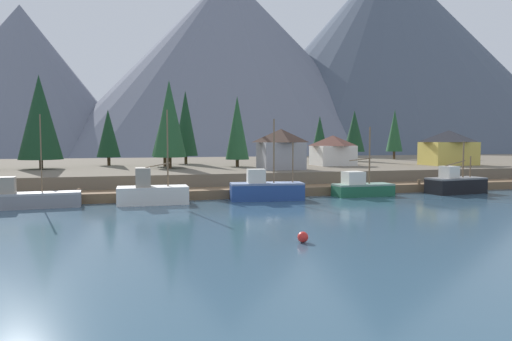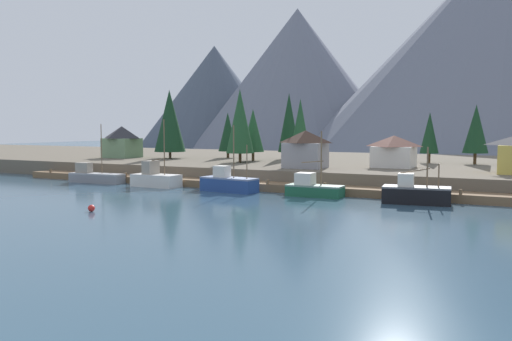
{
  "view_description": "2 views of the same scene",
  "coord_description": "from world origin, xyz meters",
  "px_view_note": "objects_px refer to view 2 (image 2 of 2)",
  "views": [
    {
      "loc": [
        -15.61,
        -50.44,
        6.52
      ],
      "look_at": [
        -0.53,
        2.7,
        2.93
      ],
      "focal_mm": 32.91,
      "sensor_mm": 36.0,
      "label": 1
    },
    {
      "loc": [
        34.8,
        -63.47,
        8.62
      ],
      "look_at": [
        1.02,
        2.68,
        2.53
      ],
      "focal_mm": 37.82,
      "sensor_mm": 36.0,
      "label": 2
    }
  ],
  "objects_px": {
    "conifer_mid_left": "(228,132)",
    "conifer_centre": "(430,133)",
    "fishing_boat_white": "(155,179)",
    "fishing_boat_black": "(415,194)",
    "conifer_near_left": "(170,121)",
    "channel_buoy": "(91,208)",
    "fishing_boat_blue": "(228,183)",
    "house_green": "(122,142)",
    "house_grey": "(305,149)",
    "conifer_mid_right": "(240,121)",
    "conifer_far_right": "(289,123)",
    "conifer_near_right": "(300,128)",
    "house_white": "(394,151)",
    "conifer_back_left": "(253,130)",
    "fishing_boat_green": "(313,188)",
    "fishing_boat_grey": "(95,176)",
    "conifer_back_right": "(476,129)"
  },
  "relations": [
    {
      "from": "conifer_mid_left",
      "to": "house_grey",
      "type": "bearing_deg",
      "value": -36.49
    },
    {
      "from": "fishing_boat_white",
      "to": "conifer_near_left",
      "type": "distance_m",
      "value": 27.72
    },
    {
      "from": "fishing_boat_grey",
      "to": "conifer_near_left",
      "type": "bearing_deg",
      "value": 92.33
    },
    {
      "from": "house_white",
      "to": "conifer_centre",
      "type": "height_order",
      "value": "conifer_centre"
    },
    {
      "from": "house_grey",
      "to": "conifer_near_right",
      "type": "height_order",
      "value": "conifer_near_right"
    },
    {
      "from": "conifer_back_left",
      "to": "conifer_centre",
      "type": "xyz_separation_m",
      "value": [
        29.09,
        8.19,
        -0.36
      ]
    },
    {
      "from": "conifer_mid_left",
      "to": "conifer_mid_right",
      "type": "relative_size",
      "value": 0.71
    },
    {
      "from": "fishing_boat_grey",
      "to": "fishing_boat_white",
      "type": "height_order",
      "value": "fishing_boat_white"
    },
    {
      "from": "house_white",
      "to": "fishing_boat_black",
      "type": "bearing_deg",
      "value": -70.73
    },
    {
      "from": "fishing_boat_white",
      "to": "conifer_near_left",
      "type": "bearing_deg",
      "value": 123.06
    },
    {
      "from": "conifer_mid_left",
      "to": "conifer_far_right",
      "type": "relative_size",
      "value": 0.72
    },
    {
      "from": "fishing_boat_blue",
      "to": "house_green",
      "type": "relative_size",
      "value": 1.38
    },
    {
      "from": "conifer_mid_left",
      "to": "conifer_mid_right",
      "type": "bearing_deg",
      "value": -51.28
    },
    {
      "from": "conifer_mid_left",
      "to": "conifer_back_right",
      "type": "height_order",
      "value": "conifer_back_right"
    },
    {
      "from": "fishing_boat_white",
      "to": "fishing_boat_blue",
      "type": "distance_m",
      "value": 12.16
    },
    {
      "from": "fishing_boat_grey",
      "to": "conifer_back_left",
      "type": "height_order",
      "value": "conifer_back_left"
    },
    {
      "from": "fishing_boat_white",
      "to": "fishing_boat_black",
      "type": "distance_m",
      "value": 36.4
    },
    {
      "from": "house_grey",
      "to": "channel_buoy",
      "type": "xyz_separation_m",
      "value": [
        -9.91,
        -33.34,
        -4.98
      ]
    },
    {
      "from": "conifer_near_left",
      "to": "channel_buoy",
      "type": "height_order",
      "value": "conifer_near_left"
    },
    {
      "from": "house_white",
      "to": "conifer_back_left",
      "type": "xyz_separation_m",
      "value": [
        -25.97,
        4.15,
        2.96
      ]
    },
    {
      "from": "fishing_boat_grey",
      "to": "fishing_boat_black",
      "type": "xyz_separation_m",
      "value": [
        48.1,
        -0.63,
        0.17
      ]
    },
    {
      "from": "house_grey",
      "to": "house_white",
      "type": "relative_size",
      "value": 0.98
    },
    {
      "from": "house_grey",
      "to": "conifer_mid_right",
      "type": "xyz_separation_m",
      "value": [
        -14.46,
        6.35,
        4.2
      ]
    },
    {
      "from": "house_white",
      "to": "conifer_near_right",
      "type": "bearing_deg",
      "value": 177.5
    },
    {
      "from": "conifer_centre",
      "to": "house_grey",
      "type": "bearing_deg",
      "value": -126.0
    },
    {
      "from": "fishing_boat_black",
      "to": "house_grey",
      "type": "distance_m",
      "value": 22.59
    },
    {
      "from": "fishing_boat_grey",
      "to": "conifer_far_right",
      "type": "height_order",
      "value": "conifer_far_right"
    },
    {
      "from": "fishing_boat_green",
      "to": "conifer_near_left",
      "type": "distance_m",
      "value": 44.61
    },
    {
      "from": "conifer_mid_left",
      "to": "conifer_centre",
      "type": "distance_m",
      "value": 37.52
    },
    {
      "from": "conifer_near_left",
      "to": "house_green",
      "type": "bearing_deg",
      "value": -169.75
    },
    {
      "from": "conifer_near_left",
      "to": "conifer_far_right",
      "type": "xyz_separation_m",
      "value": [
        21.25,
        8.05,
        -0.36
      ]
    },
    {
      "from": "fishing_boat_black",
      "to": "house_green",
      "type": "xyz_separation_m",
      "value": [
        -60.41,
        21.02,
        4.52
      ]
    },
    {
      "from": "conifer_centre",
      "to": "conifer_far_right",
      "type": "height_order",
      "value": "conifer_far_right"
    },
    {
      "from": "fishing_boat_white",
      "to": "house_grey",
      "type": "bearing_deg",
      "value": 35.55
    },
    {
      "from": "conifer_back_left",
      "to": "fishing_boat_grey",
      "type": "bearing_deg",
      "value": -122.67
    },
    {
      "from": "fishing_boat_black",
      "to": "conifer_near_left",
      "type": "relative_size",
      "value": 0.58
    },
    {
      "from": "conifer_near_left",
      "to": "house_white",
      "type": "bearing_deg",
      "value": -3.73
    },
    {
      "from": "conifer_back_right",
      "to": "channel_buoy",
      "type": "bearing_deg",
      "value": -120.57
    },
    {
      "from": "conifer_back_right",
      "to": "conifer_near_right",
      "type": "bearing_deg",
      "value": -155.35
    },
    {
      "from": "fishing_boat_blue",
      "to": "conifer_far_right",
      "type": "distance_m",
      "value": 32.13
    },
    {
      "from": "fishing_boat_black",
      "to": "conifer_centre",
      "type": "height_order",
      "value": "conifer_centre"
    },
    {
      "from": "fishing_boat_blue",
      "to": "conifer_back_left",
      "type": "bearing_deg",
      "value": 117.12
    },
    {
      "from": "fishing_boat_green",
      "to": "conifer_near_right",
      "type": "xyz_separation_m",
      "value": [
        -10.0,
        20.06,
        7.34
      ]
    },
    {
      "from": "fishing_boat_black",
      "to": "conifer_mid_left",
      "type": "xyz_separation_m",
      "value": [
        -41.31,
        29.62,
        6.43
      ]
    },
    {
      "from": "fishing_boat_blue",
      "to": "conifer_back_left",
      "type": "relative_size",
      "value": 0.95
    },
    {
      "from": "conifer_far_right",
      "to": "channel_buoy",
      "type": "xyz_separation_m",
      "value": [
        0.74,
        -51.66,
        -8.99
      ]
    },
    {
      "from": "fishing_boat_black",
      "to": "house_white",
      "type": "height_order",
      "value": "house_white"
    },
    {
      "from": "conifer_near_left",
      "to": "conifer_centre",
      "type": "distance_m",
      "value": 47.3
    },
    {
      "from": "conifer_mid_left",
      "to": "channel_buoy",
      "type": "bearing_deg",
      "value": -75.4
    },
    {
      "from": "fishing_boat_green",
      "to": "conifer_mid_left",
      "type": "xyz_separation_m",
      "value": [
        -28.84,
        28.96,
        6.54
      ]
    }
  ]
}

